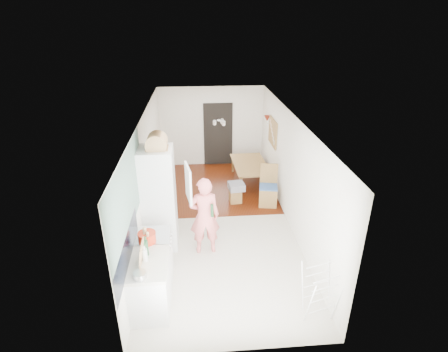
{
  "coord_description": "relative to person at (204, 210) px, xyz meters",
  "views": [
    {
      "loc": [
        -0.47,
        -7.0,
        4.42
      ],
      "look_at": [
        0.12,
        0.2,
        1.08
      ],
      "focal_mm": 28.0,
      "sensor_mm": 36.0,
      "label": 1
    }
  ],
  "objects": [
    {
      "name": "drying_rack",
      "position": [
        1.74,
        -1.84,
        -0.53
      ],
      "size": [
        0.55,
        0.52,
        0.89
      ],
      "primitive_type": null,
      "rotation": [
        0.0,
        0.0,
        0.27
      ],
      "color": "silver",
      "rests_on": "floor"
    },
    {
      "name": "pepper_mill_front",
      "position": [
        -0.97,
        -0.99,
        0.05
      ],
      "size": [
        0.06,
        0.06,
        0.2
      ],
      "primitive_type": "cylinder",
      "rotation": [
        0.0,
        0.0,
        0.01
      ],
      "color": "tan",
      "rests_on": "worktop"
    },
    {
      "name": "chopping_boards",
      "position": [
        -1.0,
        -1.51,
        0.14
      ],
      "size": [
        0.06,
        0.29,
        0.4
      ],
      "primitive_type": null,
      "rotation": [
        0.0,
        0.0,
        -0.07
      ],
      "color": "tan",
      "rests_on": "worktop"
    },
    {
      "name": "person",
      "position": [
        0.0,
        0.0,
        0.0
      ],
      "size": [
        0.74,
        0.51,
        1.95
      ],
      "primitive_type": "imported",
      "rotation": [
        0.0,
        0.0,
        3.21
      ],
      "color": "#EE7270",
      "rests_on": "floor"
    },
    {
      "name": "bottle_a",
      "position": [
        -0.98,
        -1.32,
        0.08
      ],
      "size": [
        0.08,
        0.08,
        0.28
      ],
      "primitive_type": "cylinder",
      "rotation": [
        0.0,
        0.0,
        -0.28
      ],
      "color": "#1D4324",
      "rests_on": "worktop"
    },
    {
      "name": "fridge_housing",
      "position": [
        -0.9,
        0.31,
        0.1
      ],
      "size": [
        0.66,
        0.66,
        2.15
      ],
      "primitive_type": "cube",
      "color": "silver",
      "rests_on": "room_shell"
    },
    {
      "name": "bread_bin",
      "position": [
        -0.85,
        0.31,
        1.29
      ],
      "size": [
        0.47,
        0.45,
        0.22
      ],
      "primitive_type": null,
      "rotation": [
        0.0,
        0.0,
        -0.17
      ],
      "color": "tan",
      "rests_on": "fridge_housing"
    },
    {
      "name": "grey_drape",
      "position": [
        0.86,
        1.96,
        -0.5
      ],
      "size": [
        0.43,
        0.43,
        0.17
      ],
      "primitive_type": "cube",
      "rotation": [
        0.0,
        0.0,
        0.13
      ],
      "color": "gray",
      "rests_on": "stool"
    },
    {
      "name": "worktop",
      "position": [
        -0.93,
        -1.46,
        -0.08
      ],
      "size": [
        0.62,
        0.92,
        0.06
      ],
      "primitive_type": "cube",
      "color": "beige",
      "rests_on": "room_shell"
    },
    {
      "name": "wall_sconce",
      "position": [
        1.91,
        3.64,
        0.78
      ],
      "size": [
        0.18,
        0.18,
        0.16
      ],
      "primitive_type": "cone",
      "color": "maroon",
      "rests_on": "room_shell"
    },
    {
      "name": "stool",
      "position": [
        0.84,
        1.99,
        -0.78
      ],
      "size": [
        0.32,
        0.32,
        0.39
      ],
      "primitive_type": null,
      "rotation": [
        0.0,
        0.0,
        0.11
      ],
      "color": "olive",
      "rests_on": "floor"
    },
    {
      "name": "range_cooker",
      "position": [
        -0.93,
        -0.71,
        -0.53
      ],
      "size": [
        0.6,
        0.6,
        0.88
      ],
      "primitive_type": "cube",
      "color": "silver",
      "rests_on": "room_shell"
    },
    {
      "name": "bottle_b",
      "position": [
        -0.96,
        -1.26,
        0.09
      ],
      "size": [
        0.07,
        0.07,
        0.28
      ],
      "primitive_type": "cylinder",
      "rotation": [
        0.0,
        0.0,
        0.15
      ],
      "color": "#1D4324",
      "rests_on": "worktop"
    },
    {
      "name": "fridge_door",
      "position": [
        -0.29,
        0.01,
        0.58
      ],
      "size": [
        0.14,
        0.56,
        0.7
      ],
      "primitive_type": "cube",
      "rotation": [
        0.0,
        0.0,
        -1.4
      ],
      "color": "silver",
      "rests_on": "room_shell"
    },
    {
      "name": "doorway_recess",
      "position": [
        0.57,
        4.57,
        0.03
      ],
      "size": [
        0.9,
        0.04,
        2.0
      ],
      "primitive_type": "cube",
      "color": "black",
      "rests_on": "room_shell"
    },
    {
      "name": "pinboard_frame",
      "position": [
        1.94,
        2.99,
        0.58
      ],
      "size": [
        0.0,
        0.94,
        0.74
      ],
      "primitive_type": "cube",
      "color": "olive",
      "rests_on": "room_shell"
    },
    {
      "name": "base_cabinet",
      "position": [
        -0.93,
        -1.46,
        -0.54
      ],
      "size": [
        0.6,
        0.9,
        0.86
      ],
      "primitive_type": "cube",
      "color": "silver",
      "rests_on": "room_shell"
    },
    {
      "name": "bottle_c",
      "position": [
        -0.97,
        -1.41,
        0.05
      ],
      "size": [
        0.09,
        0.09,
        0.21
      ],
      "primitive_type": "cylinder",
      "rotation": [
        0.0,
        0.0,
        0.09
      ],
      "color": "silver",
      "rests_on": "worktop"
    },
    {
      "name": "pepper_mill_back",
      "position": [
        -1.02,
        -0.93,
        0.07
      ],
      "size": [
        0.07,
        0.07,
        0.24
      ],
      "primitive_type": "cylinder",
      "rotation": [
        0.0,
        0.0,
        0.01
      ],
      "color": "tan",
      "rests_on": "worktop"
    },
    {
      "name": "pinboard",
      "position": [
        1.95,
        2.99,
        0.58
      ],
      "size": [
        0.03,
        0.9,
        0.7
      ],
      "primitive_type": "cube",
      "color": "tan",
      "rests_on": "room_shell"
    },
    {
      "name": "room_shell",
      "position": [
        0.37,
        1.09,
        0.28
      ],
      "size": [
        3.2,
        7.0,
        2.5
      ],
      "primitive_type": null,
      "color": "white",
      "rests_on": "ground"
    },
    {
      "name": "wood_floor_overlay",
      "position": [
        0.37,
        2.94,
        -0.97
      ],
      "size": [
        3.2,
        3.3,
        0.01
      ],
      "primitive_type": "cube",
      "color": "#501E07",
      "rests_on": "room_shell"
    },
    {
      "name": "fridge_interior",
      "position": [
        -0.59,
        0.31,
        0.58
      ],
      "size": [
        0.02,
        0.52,
        0.66
      ],
      "primitive_type": "cube",
      "color": "white",
      "rests_on": "room_shell"
    },
    {
      "name": "tile_splashback",
      "position": [
        -1.21,
        -1.46,
        0.18
      ],
      "size": [
        0.02,
        1.9,
        0.5
      ],
      "primitive_type": "cube",
      "color": "black",
      "rests_on": "room_shell"
    },
    {
      "name": "floor",
      "position": [
        0.37,
        1.09,
        -0.97
      ],
      "size": [
        3.2,
        7.0,
        0.01
      ],
      "primitive_type": "cube",
      "color": "beige",
      "rests_on": "ground"
    },
    {
      "name": "sage_wall_panel",
      "position": [
        -1.22,
        -0.91,
        0.88
      ],
      "size": [
        0.02,
        3.0,
        1.3
      ],
      "primitive_type": "cube",
      "color": "slate",
      "rests_on": "room_shell"
    },
    {
      "name": "red_casserole",
      "position": [
        -0.99,
        -0.91,
        0.04
      ],
      "size": [
        0.33,
        0.33,
        0.18
      ],
      "primitive_type": "cylinder",
      "rotation": [
        0.0,
        0.0,
        0.07
      ],
      "color": "red",
      "rests_on": "cooker_top"
    },
    {
      "name": "held_bottle",
      "position": [
        0.14,
        -0.14,
        0.06
      ],
      "size": [
        0.06,
        0.06,
        0.27
      ],
      "primitive_type": "cylinder",
      "color": "#1D4324",
      "rests_on": "person"
    },
    {
      "name": "dining_chair",
      "position": [
        1.65,
        1.8,
        -0.45
      ],
      "size": [
        0.52,
        0.52,
        1.05
      ],
      "primitive_type": null,
      "rotation": [
        0.0,
        0.0,
        -0.19
      ],
      "color": "olive",
      "rests_on": "floor"
    },
    {
      "name": "dining_table",
      "position": [
        1.42,
        3.14,
        -0.73
      ],
      "size": [
        0.84,
        1.44,
        0.5
      ],
      "primitive_type": "imported",
      "rotation": [
        0.0,
        0.0,
        1.61
      ],
      "color": "olive",
      "rests_on": "floor"
    },
    {
      "name": "steel_pan",
      "position": [
        -1.0,
        -1.8,
        -0.01
      ],
      "size": [
        0.2,
        0.2,
        0.1
      ],
      "primitive_type": "cylinder",
      "rotation": [
        0.0,
        0.0,
        -0.04
      ],
      "color": "silver",
      "rests_on": "worktop"
    },
    {
      "name": "cooker_top",
      "position": [
        -0.93,
        -0.71,
        -0.07
      ],
      "size": [
        0.6,
        0.6,
        0.04
      ],
      "primitive_type": "cube",
      "color": "silver",
      "rests_on": "room_shell"
    }
  ]
}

